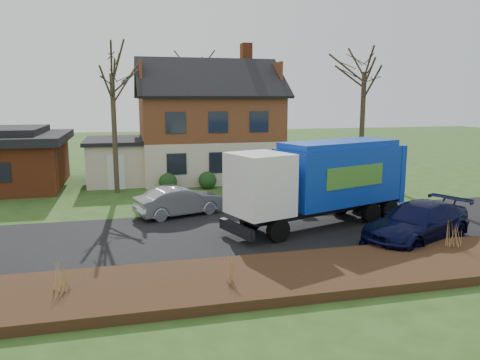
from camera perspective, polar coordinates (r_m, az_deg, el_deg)
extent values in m
plane|color=#2A4717|center=(19.21, -2.49, -6.61)|extent=(120.00, 120.00, 0.00)
cube|color=black|center=(19.21, -2.49, -6.58)|extent=(80.00, 7.00, 0.02)
cube|color=#311E10|center=(14.29, 1.81, -11.96)|extent=(80.00, 3.50, 0.30)
cube|color=beige|center=(32.80, -3.92, 2.76)|extent=(9.00, 7.50, 2.70)
cube|color=#532717|center=(32.56, -3.98, 7.56)|extent=(9.00, 7.50, 2.80)
cube|color=brown|center=(34.27, 0.75, 15.01)|extent=(0.70, 0.90, 1.60)
cube|color=beige|center=(31.83, -14.82, 2.13)|extent=(3.50, 5.50, 2.60)
cube|color=black|center=(31.68, -14.94, 4.67)|extent=(3.90, 5.90, 0.24)
cylinder|color=black|center=(18.09, 4.67, -6.15)|extent=(0.98, 0.60, 0.93)
cylinder|color=black|center=(19.57, 1.34, -4.87)|extent=(0.98, 0.60, 0.93)
cylinder|color=black|center=(21.48, 15.66, -3.89)|extent=(0.98, 0.60, 0.93)
cylinder|color=black|center=(22.73, 12.13, -2.98)|extent=(0.98, 0.60, 0.93)
cylinder|color=black|center=(22.34, 17.67, -3.46)|extent=(0.98, 0.60, 0.93)
cylinder|color=black|center=(23.55, 14.16, -2.61)|extent=(0.98, 0.60, 0.93)
cube|color=black|center=(20.67, 10.08, -3.36)|extent=(7.66, 3.48, 0.31)
cube|color=white|center=(18.32, 2.41, -0.50)|extent=(2.67, 2.78, 2.42)
cube|color=black|center=(17.75, -0.20, -0.38)|extent=(0.70, 1.89, 0.81)
cube|color=black|center=(18.12, -0.44, -6.00)|extent=(0.93, 2.20, 0.40)
cube|color=#0E38A9|center=(20.98, 11.91, 0.65)|extent=(6.07, 3.93, 2.42)
cube|color=#0E38A9|center=(20.81, 12.05, 4.30)|extent=(5.73, 3.59, 0.27)
cube|color=#0E38A9|center=(23.11, 17.10, 1.04)|extent=(1.03, 2.27, 2.60)
cube|color=#42852B|center=(20.08, 13.91, 0.41)|extent=(3.07, 1.06, 0.90)
cube|color=#42852B|center=(21.69, 9.57, 1.27)|extent=(3.07, 1.06, 0.90)
imported|color=#9B9EA2|center=(22.20, -7.29, -2.54)|extent=(4.45, 2.72, 1.39)
imported|color=black|center=(19.25, 20.77, -4.89)|extent=(5.63, 4.10, 1.51)
cylinder|color=#413727|center=(27.87, -15.05, 5.40)|extent=(0.28, 0.28, 6.82)
cylinder|color=#3B2E23|center=(32.58, 14.65, 6.34)|extent=(0.33, 0.33, 7.15)
cylinder|color=#453929|center=(40.56, -5.35, 7.67)|extent=(0.29, 0.29, 7.69)
cone|color=#9C8744|center=(13.89, -20.99, -10.77)|extent=(0.04, 0.04, 0.85)
cone|color=#9C8744|center=(13.91, -21.58, -10.78)|extent=(0.04, 0.04, 0.85)
cone|color=#9C8744|center=(13.88, -20.40, -10.76)|extent=(0.04, 0.04, 0.85)
cone|color=#9C8744|center=(14.00, -20.93, -10.61)|extent=(0.04, 0.04, 0.85)
cone|color=#9C8744|center=(13.79, -21.05, -10.93)|extent=(0.04, 0.04, 0.85)
cone|color=#A07446|center=(13.53, -1.13, -10.56)|extent=(0.04, 0.04, 0.89)
cone|color=#A07446|center=(13.50, -1.72, -10.61)|extent=(0.04, 0.04, 0.89)
cone|color=#A07446|center=(13.56, -0.54, -10.51)|extent=(0.04, 0.04, 0.89)
cone|color=#A07446|center=(13.63, -1.24, -10.40)|extent=(0.04, 0.04, 0.89)
cone|color=#A07446|center=(13.42, -1.02, -10.73)|extent=(0.04, 0.04, 0.89)
cone|color=#A97F4A|center=(18.24, 24.59, -6.01)|extent=(0.04, 0.04, 0.89)
cone|color=#A97F4A|center=(18.14, 24.20, -6.07)|extent=(0.04, 0.04, 0.89)
cone|color=#A97F4A|center=(18.34, 24.97, -5.96)|extent=(0.04, 0.04, 0.89)
cone|color=#A97F4A|center=(18.33, 24.34, -5.92)|extent=(0.04, 0.04, 0.89)
cone|color=#A97F4A|center=(18.15, 24.83, -6.11)|extent=(0.04, 0.04, 0.89)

